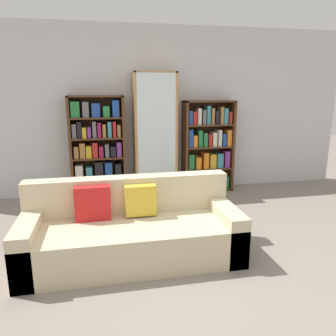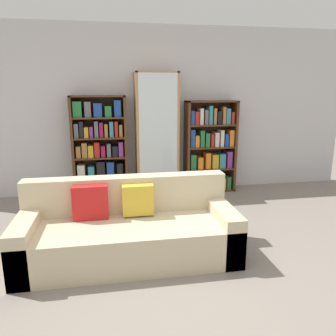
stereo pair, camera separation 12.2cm
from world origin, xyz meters
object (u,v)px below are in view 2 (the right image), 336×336
at_px(bookshelf_right, 210,148).
at_px(wine_bottle, 202,213).
at_px(couch, 129,231).
at_px(bookshelf_left, 100,148).
at_px(display_cabinet, 157,135).

relative_size(bookshelf_right, wine_bottle, 4.08).
height_order(couch, bookshelf_left, bookshelf_left).
bearing_deg(couch, display_cabinet, 74.01).
distance_m(display_cabinet, bookshelf_right, 0.94).
xyz_separation_m(display_cabinet, bookshelf_right, (0.91, 0.02, -0.25)).
relative_size(bookshelf_left, wine_bottle, 4.32).
bearing_deg(couch, wine_bottle, 34.54).
relative_size(couch, bookshelf_left, 1.35).
height_order(bookshelf_left, display_cabinet, display_cabinet).
height_order(display_cabinet, bookshelf_right, display_cabinet).
xyz_separation_m(bookshelf_left, wine_bottle, (1.31, -1.40, -0.64)).
xyz_separation_m(couch, display_cabinet, (0.59, 2.06, 0.71)).
distance_m(couch, wine_bottle, 1.20).
bearing_deg(display_cabinet, bookshelf_left, 179.03).
bearing_deg(display_cabinet, bookshelf_right, 0.99).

